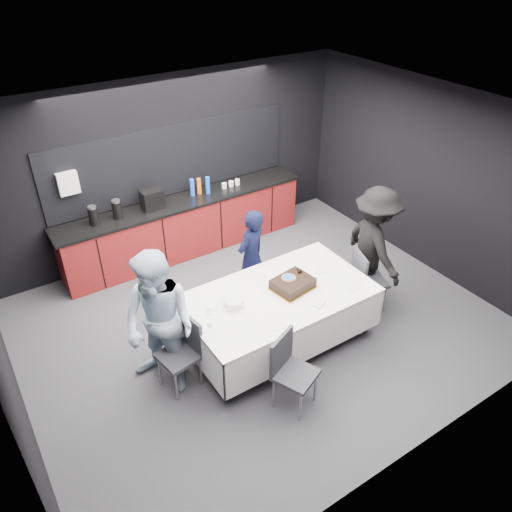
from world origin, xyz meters
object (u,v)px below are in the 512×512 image
at_px(champagne_flute, 209,315).
at_px(chair_near, 290,366).
at_px(person_left, 160,325).
at_px(party_table, 278,302).
at_px(plate_stack, 234,302).
at_px(chair_right, 365,277).
at_px(chair_left, 184,347).
at_px(person_right, 374,246).
at_px(cake_assembly, 293,283).
at_px(person_center, 251,257).

height_order(champagne_flute, chair_near, champagne_flute).
height_order(champagne_flute, person_left, person_left).
xyz_separation_m(party_table, plate_stack, (-0.58, 0.09, 0.19)).
xyz_separation_m(plate_stack, person_left, (-0.92, 0.03, 0.07)).
height_order(chair_right, chair_near, same).
distance_m(plate_stack, chair_left, 0.77).
bearing_deg(chair_left, chair_right, -2.59).
bearing_deg(plate_stack, chair_left, -174.87).
xyz_separation_m(party_table, chair_near, (-0.46, -0.87, -0.11)).
distance_m(chair_left, chair_near, 1.22).
height_order(party_table, person_right, person_right).
bearing_deg(cake_assembly, chair_left, 178.87).
xyz_separation_m(party_table, chair_right, (1.40, -0.09, -0.11)).
bearing_deg(chair_near, person_left, 136.37).
distance_m(champagne_flute, person_right, 2.64).
distance_m(champagne_flute, person_center, 1.56).
height_order(chair_right, person_center, person_center).
distance_m(chair_right, person_left, 2.92).
distance_m(plate_stack, chair_right, 2.00).
relative_size(plate_stack, person_left, 0.13).
height_order(party_table, chair_near, chair_near).
height_order(chair_left, person_center, person_center).
distance_m(party_table, plate_stack, 0.61).
distance_m(person_center, person_left, 1.89).
height_order(champagne_flute, chair_left, champagne_flute).
relative_size(champagne_flute, person_center, 0.16).
relative_size(chair_right, chair_near, 1.00).
xyz_separation_m(cake_assembly, person_right, (1.44, 0.07, 0.02)).
bearing_deg(champagne_flute, party_table, 3.48).
distance_m(champagne_flute, chair_left, 0.51).
relative_size(plate_stack, chair_right, 0.26).
bearing_deg(plate_stack, chair_right, -5.37).
bearing_deg(cake_assembly, person_left, 175.72).
height_order(plate_stack, person_center, person_center).
bearing_deg(plate_stack, chair_near, -82.76).
distance_m(cake_assembly, chair_left, 1.54).
relative_size(champagne_flute, person_right, 0.13).
relative_size(cake_assembly, chair_right, 0.61).
relative_size(party_table, chair_left, 2.51).
xyz_separation_m(plate_stack, champagne_flute, (-0.41, -0.15, 0.11)).
relative_size(plate_stack, person_center, 0.17).
relative_size(party_table, plate_stack, 9.53).
distance_m(cake_assembly, chair_right, 1.22).
distance_m(cake_assembly, person_center, 0.94).
distance_m(chair_left, person_left, 0.43).
xyz_separation_m(person_center, person_left, (-1.70, -0.80, 0.18)).
relative_size(person_center, person_left, 0.80).
xyz_separation_m(party_table, champagne_flute, (-0.98, -0.06, 0.30)).
bearing_deg(chair_left, chair_near, -46.99).
height_order(party_table, cake_assembly, cake_assembly).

